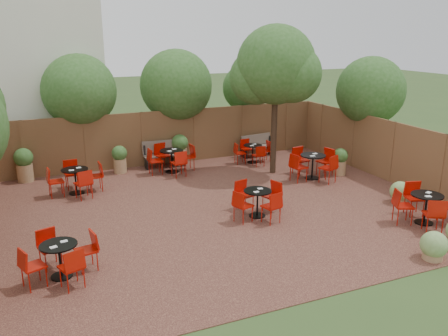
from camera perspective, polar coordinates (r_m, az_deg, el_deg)
name	(u,v)px	position (r m, az deg, el deg)	size (l,w,h in m)	color
ground	(222,208)	(13.11, -0.23, -4.90)	(80.00, 80.00, 0.00)	#354F23
courtyard_paving	(222,207)	(13.11, -0.23, -4.86)	(12.00, 10.00, 0.02)	#381A17
fence_back	(170,137)	(17.35, -6.69, 3.78)	(12.00, 0.08, 2.00)	#4D341C
fence_right	(392,152)	(16.02, 19.96, 1.82)	(0.08, 10.00, 2.00)	#4D341C
neighbour_building	(27,53)	(19.27, -22.99, 12.90)	(5.00, 4.00, 8.00)	silver
overhang_foliage	(117,100)	(14.60, -12.97, 8.11)	(15.75, 10.49, 2.71)	#29531B
courtyard_tree	(276,69)	(15.67, 6.37, 11.94)	(2.77, 2.67, 5.00)	black
park_bench_left	(164,153)	(17.03, -7.34, 1.81)	(1.56, 0.59, 0.95)	brown
park_bench_right	(257,145)	(18.38, 4.09, 2.83)	(1.41, 0.62, 0.84)	brown
bistro_tables	(230,182)	(13.83, 0.70, -1.69)	(10.41, 8.53, 0.94)	black
planters	(151,157)	(16.28, -8.98, 1.36)	(10.51, 4.01, 1.12)	#98724C
low_shrubs	(431,222)	(12.39, 24.12, -6.07)	(2.43, 3.55, 0.69)	#98724C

